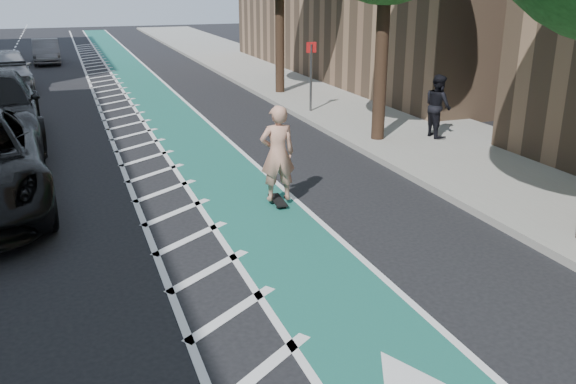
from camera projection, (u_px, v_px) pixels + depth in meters
name	position (u px, v px, depth m)	size (l,w,h in m)	color
ground	(122.00, 334.00, 8.01)	(120.00, 120.00, 0.00)	black
bike_lane	(191.00, 139.00, 17.86)	(2.00, 90.00, 0.01)	#18574C
buffer_strip	(139.00, 144.00, 17.36)	(1.40, 90.00, 0.01)	silver
sidewalk_right	(387.00, 120.00, 19.96)	(5.00, 90.00, 0.15)	gray
curb_right	(318.00, 126.00, 19.16)	(0.12, 90.00, 0.16)	gray
sign_post	(311.00, 76.00, 20.69)	(0.35, 0.08, 2.47)	#4C4C4C
skateboard	(278.00, 200.00, 12.65)	(0.29, 0.82, 0.11)	black
skateboarder	(278.00, 153.00, 12.32)	(0.72, 0.47, 1.98)	tan
car_silver	(6.00, 69.00, 25.90)	(2.02, 5.02, 1.71)	#9D9DA2
car_grey	(46.00, 51.00, 34.28)	(1.40, 4.02, 1.32)	slate
pedestrian	(438.00, 106.00, 17.32)	(0.87, 0.68, 1.78)	black
barrel_b	(18.00, 109.00, 19.67)	(0.74, 0.74, 1.02)	#FF5C0D
barrel_c	(8.00, 87.00, 23.85)	(0.74, 0.74, 1.01)	#F4480C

